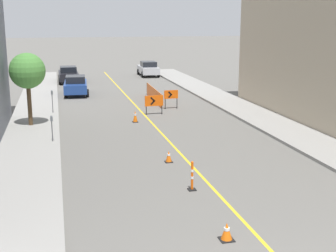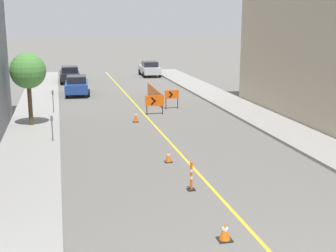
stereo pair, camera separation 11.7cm
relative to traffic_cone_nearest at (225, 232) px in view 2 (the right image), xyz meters
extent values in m
cube|color=gold|center=(0.96, 19.70, -0.26)|extent=(0.12, 47.40, 0.01)
cube|color=gray|center=(-5.94, 19.70, -0.18)|extent=(2.88, 47.40, 0.15)
cube|color=gray|center=(7.85, 19.70, -0.18)|extent=(2.88, 47.40, 0.15)
cube|color=black|center=(0.00, 0.00, -0.24)|extent=(0.41, 0.41, 0.03)
cone|color=orange|center=(0.00, 0.00, 0.02)|extent=(0.32, 0.32, 0.50)
cylinder|color=white|center=(0.00, 0.00, 0.08)|extent=(0.17, 0.17, 0.08)
cube|color=black|center=(0.12, 7.57, -0.24)|extent=(0.33, 0.33, 0.03)
cone|color=orange|center=(0.12, 7.57, 0.02)|extent=(0.26, 0.26, 0.49)
cylinder|color=white|center=(0.12, 7.57, 0.08)|extent=(0.14, 0.14, 0.08)
cube|color=black|center=(0.02, 15.91, -0.24)|extent=(0.34, 0.34, 0.03)
cone|color=orange|center=(0.02, 15.91, 0.12)|extent=(0.27, 0.27, 0.70)
cylinder|color=white|center=(0.02, 15.91, 0.21)|extent=(0.14, 0.14, 0.11)
cube|color=black|center=(0.15, 4.04, -0.24)|extent=(0.29, 0.29, 0.04)
cylinder|color=#EF560C|center=(0.15, 4.04, 0.27)|extent=(0.09, 0.09, 1.00)
cylinder|color=white|center=(0.15, 4.04, 0.23)|extent=(0.10, 0.10, 0.10)
cylinder|color=white|center=(0.15, 4.04, 0.49)|extent=(0.10, 0.10, 0.10)
sphere|color=#EF560C|center=(0.15, 4.04, 0.80)|extent=(0.10, 0.10, 0.10)
cube|color=#EF560C|center=(1.61, 17.88, 0.66)|extent=(1.23, 0.13, 0.69)
cube|color=black|center=(1.52, 17.83, 0.75)|extent=(0.33, 0.04, 0.33)
cube|color=black|center=(1.52, 17.83, 0.56)|extent=(0.33, 0.04, 0.33)
cylinder|color=black|center=(1.09, 17.88, 0.03)|extent=(0.06, 0.06, 0.57)
cylinder|color=black|center=(2.13, 17.88, 0.03)|extent=(0.06, 0.06, 0.57)
cube|color=#EF560C|center=(3.17, 19.57, 0.75)|extent=(1.00, 0.12, 0.59)
cube|color=black|center=(3.09, 19.53, 0.83)|extent=(0.29, 0.04, 0.29)
cube|color=black|center=(3.09, 19.53, 0.67)|extent=(0.29, 0.04, 0.29)
cylinder|color=black|center=(2.75, 19.57, 0.10)|extent=(0.06, 0.06, 0.72)
cylinder|color=black|center=(3.59, 19.57, 0.10)|extent=(0.06, 0.06, 0.72)
cube|color=#EF560C|center=(2.62, 22.88, 0.23)|extent=(0.20, 6.34, 0.99)
cylinder|color=#262626|center=(2.54, 19.71, 0.23)|extent=(0.05, 0.05, 0.99)
cylinder|color=#262626|center=(2.71, 26.05, 0.23)|extent=(0.05, 0.05, 0.99)
cube|color=navy|center=(-3.02, 27.27, 0.42)|extent=(2.04, 4.40, 0.72)
cube|color=black|center=(-3.02, 27.05, 1.06)|extent=(1.64, 2.02, 0.55)
cylinder|color=black|center=(-3.87, 28.60, 0.06)|extent=(0.26, 0.65, 0.64)
cylinder|color=black|center=(-2.16, 28.60, 0.06)|extent=(0.26, 0.65, 0.64)
cylinder|color=black|center=(-3.87, 25.93, 0.06)|extent=(0.26, 0.65, 0.64)
cylinder|color=black|center=(-2.16, 25.93, 0.06)|extent=(0.26, 0.65, 0.64)
cube|color=black|center=(-3.38, 35.11, 0.42)|extent=(1.85, 4.32, 0.72)
cube|color=black|center=(-3.38, 34.90, 1.06)|extent=(1.55, 1.95, 0.55)
cylinder|color=black|center=(-4.23, 36.44, 0.06)|extent=(0.23, 0.64, 0.64)
cylinder|color=black|center=(-2.52, 36.44, 0.06)|extent=(0.23, 0.64, 0.64)
cylinder|color=black|center=(-4.23, 33.78, 0.06)|extent=(0.23, 0.64, 0.64)
cylinder|color=black|center=(-2.52, 33.78, 0.06)|extent=(0.23, 0.64, 0.64)
cube|color=#B7B7BC|center=(5.24, 38.50, 0.42)|extent=(1.87, 4.33, 0.72)
cube|color=black|center=(5.24, 38.29, 1.06)|extent=(1.56, 1.96, 0.55)
cylinder|color=black|center=(4.38, 39.84, 0.06)|extent=(0.23, 0.64, 0.64)
cylinder|color=black|center=(6.09, 39.84, 0.06)|extent=(0.23, 0.64, 0.64)
cylinder|color=black|center=(4.38, 37.17, 0.06)|extent=(0.23, 0.64, 0.64)
cylinder|color=black|center=(6.09, 37.17, 0.06)|extent=(0.23, 0.64, 0.64)
cylinder|color=#4C4C51|center=(-4.85, 11.82, 0.41)|extent=(0.05, 0.05, 1.04)
cube|color=#565B60|center=(-4.85, 11.82, 1.04)|extent=(0.12, 0.10, 0.22)
sphere|color=#565B60|center=(-4.85, 11.82, 1.15)|extent=(0.11, 0.11, 0.11)
cylinder|color=#4C4C51|center=(-4.85, 19.29, 0.49)|extent=(0.05, 0.05, 1.20)
cube|color=#565B60|center=(-4.85, 19.29, 1.20)|extent=(0.12, 0.10, 0.22)
sphere|color=#565B60|center=(-4.85, 19.29, 1.31)|extent=(0.11, 0.11, 0.11)
cylinder|color=#4C3823|center=(-6.08, 15.89, 1.08)|extent=(0.24, 0.24, 2.37)
sphere|color=#478438|center=(-6.08, 15.89, 3.02)|extent=(2.02, 2.02, 2.02)
camera|label=1|loc=(-4.47, -11.54, 5.93)|focal=50.00mm
camera|label=2|loc=(-4.35, -11.57, 5.93)|focal=50.00mm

